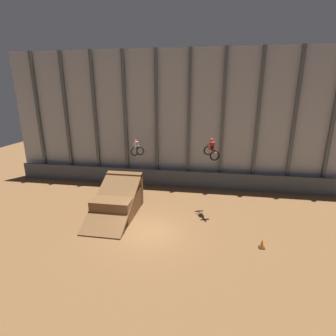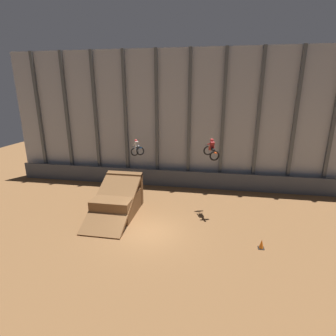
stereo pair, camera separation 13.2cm
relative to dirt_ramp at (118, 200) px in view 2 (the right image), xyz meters
The scene contains 7 objects.
ground_plane 4.20m from the dirt_ramp, 40.59° to the right, with size 60.00×60.00×0.00m, color brown.
arena_back_wall 9.26m from the dirt_ramp, 65.74° to the left, with size 32.00×0.40×12.53m.
lower_barrier 6.85m from the dirt_ramp, 62.98° to the left, with size 31.36×0.20×1.60m.
dirt_ramp is the anchor object (origin of this frame).
rider_bike_left_air 5.22m from the dirt_ramp, 85.27° to the left, with size 1.60×1.74×1.61m.
rider_bike_right_air 7.95m from the dirt_ramp, ahead, with size 1.22×1.80×1.47m.
traffic_cone_near_ramp 10.56m from the dirt_ramp, 17.94° to the right, with size 0.36×0.36×0.58m.
Camera 2 is at (3.81, -14.83, 9.05)m, focal length 28.00 mm.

